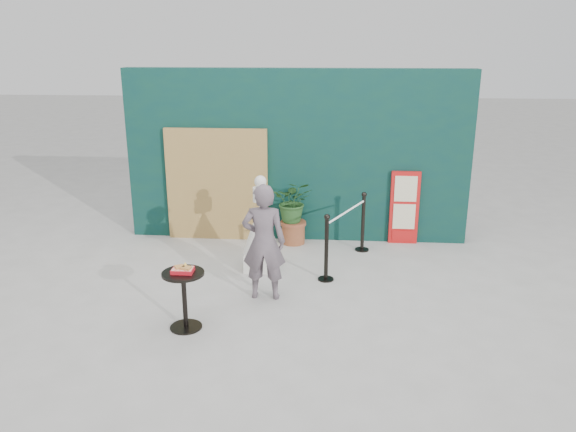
{
  "coord_description": "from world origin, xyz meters",
  "views": [
    {
      "loc": [
        0.62,
        -6.56,
        3.44
      ],
      "look_at": [
        0.0,
        1.2,
        1.0
      ],
      "focal_mm": 35.0,
      "sensor_mm": 36.0,
      "label": 1
    }
  ],
  "objects": [
    {
      "name": "bamboo_fence",
      "position": [
        -1.4,
        2.94,
        1.0
      ],
      "size": [
        1.8,
        0.08,
        2.0
      ],
      "primitive_type": "cube",
      "color": "tan",
      "rests_on": "ground"
    },
    {
      "name": "menu_board",
      "position": [
        1.9,
        2.95,
        0.65
      ],
      "size": [
        0.5,
        0.07,
        1.3
      ],
      "color": "red",
      "rests_on": "ground"
    },
    {
      "name": "back_wall",
      "position": [
        0.0,
        3.15,
        1.5
      ],
      "size": [
        6.0,
        0.3,
        3.0
      ],
      "primitive_type": "cube",
      "color": "#0A2F30",
      "rests_on": "ground"
    },
    {
      "name": "ground",
      "position": [
        0.0,
        0.0,
        0.0
      ],
      "size": [
        60.0,
        60.0,
        0.0
      ],
      "primitive_type": "plane",
      "color": "#ADAAA5",
      "rests_on": "ground"
    },
    {
      "name": "food_basket",
      "position": [
        -1.15,
        -0.39,
        0.79
      ],
      "size": [
        0.26,
        0.19,
        0.11
      ],
      "color": "red",
      "rests_on": "cafe_table"
    },
    {
      "name": "stanchion_barrier",
      "position": [
        0.87,
        1.88,
        0.49
      ],
      "size": [
        0.84,
        1.54,
        1.03
      ],
      "color": "black",
      "rests_on": "ground"
    },
    {
      "name": "planter",
      "position": [
        -0.04,
        2.8,
        0.66
      ],
      "size": [
        0.67,
        0.58,
        1.15
      ],
      "color": "brown",
      "rests_on": "ground"
    },
    {
      "name": "statue",
      "position": [
        -0.45,
        1.59,
        0.61
      ],
      "size": [
        0.59,
        0.59,
        1.5
      ],
      "color": "beige",
      "rests_on": "ground"
    },
    {
      "name": "woman",
      "position": [
        -0.28,
        0.57,
        0.82
      ],
      "size": [
        0.6,
        0.4,
        1.64
      ],
      "primitive_type": "imported",
      "rotation": [
        0.0,
        0.0,
        3.15
      ],
      "color": "#65565E",
      "rests_on": "ground"
    },
    {
      "name": "cafe_table",
      "position": [
        -1.16,
        -0.39,
        0.5
      ],
      "size": [
        0.52,
        0.52,
        0.75
      ],
      "color": "black",
      "rests_on": "ground"
    }
  ]
}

